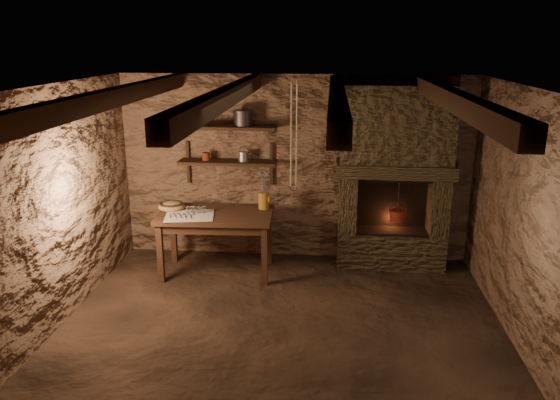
# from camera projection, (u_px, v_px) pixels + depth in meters

# --- Properties ---
(floor) EXTENTS (4.50, 4.50, 0.00)m
(floor) POSITION_uv_depth(u_px,v_px,m) (280.00, 329.00, 5.50)
(floor) COLOR black
(floor) RESTS_ON ground
(back_wall) EXTENTS (4.50, 0.04, 2.40)m
(back_wall) POSITION_uv_depth(u_px,v_px,m) (295.00, 168.00, 7.07)
(back_wall) COLOR brown
(back_wall) RESTS_ON floor
(front_wall) EXTENTS (4.50, 0.04, 2.40)m
(front_wall) POSITION_uv_depth(u_px,v_px,m) (250.00, 320.00, 3.25)
(front_wall) COLOR brown
(front_wall) RESTS_ON floor
(left_wall) EXTENTS (0.04, 4.00, 2.40)m
(left_wall) POSITION_uv_depth(u_px,v_px,m) (53.00, 210.00, 5.37)
(left_wall) COLOR brown
(left_wall) RESTS_ON floor
(right_wall) EXTENTS (0.04, 4.00, 2.40)m
(right_wall) POSITION_uv_depth(u_px,v_px,m) (526.00, 223.00, 4.96)
(right_wall) COLOR brown
(right_wall) RESTS_ON floor
(ceiling) EXTENTS (4.50, 4.00, 0.04)m
(ceiling) POSITION_uv_depth(u_px,v_px,m) (281.00, 87.00, 4.82)
(ceiling) COLOR black
(ceiling) RESTS_ON back_wall
(beam_far_left) EXTENTS (0.14, 3.95, 0.16)m
(beam_far_left) POSITION_uv_depth(u_px,v_px,m) (117.00, 96.00, 4.98)
(beam_far_left) COLOR black
(beam_far_left) RESTS_ON ceiling
(beam_mid_left) EXTENTS (0.14, 3.95, 0.16)m
(beam_mid_left) POSITION_uv_depth(u_px,v_px,m) (225.00, 97.00, 4.89)
(beam_mid_left) COLOR black
(beam_mid_left) RESTS_ON ceiling
(beam_mid_right) EXTENTS (0.14, 3.95, 0.16)m
(beam_mid_right) POSITION_uv_depth(u_px,v_px,m) (337.00, 98.00, 4.81)
(beam_mid_right) COLOR black
(beam_mid_right) RESTS_ON ceiling
(beam_far_right) EXTENTS (0.14, 3.95, 0.16)m
(beam_far_right) POSITION_uv_depth(u_px,v_px,m) (453.00, 99.00, 4.72)
(beam_far_right) COLOR black
(beam_far_right) RESTS_ON ceiling
(shelf_lower) EXTENTS (1.25, 0.30, 0.04)m
(shelf_lower) POSITION_uv_depth(u_px,v_px,m) (228.00, 162.00, 6.97)
(shelf_lower) COLOR black
(shelf_lower) RESTS_ON back_wall
(shelf_upper) EXTENTS (1.25, 0.30, 0.04)m
(shelf_upper) POSITION_uv_depth(u_px,v_px,m) (227.00, 127.00, 6.84)
(shelf_upper) COLOR black
(shelf_upper) RESTS_ON back_wall
(hearth) EXTENTS (1.43, 0.51, 2.30)m
(hearth) POSITION_uv_depth(u_px,v_px,m) (394.00, 173.00, 6.73)
(hearth) COLOR #382B1C
(hearth) RESTS_ON floor
(work_table) EXTENTS (1.41, 0.84, 0.79)m
(work_table) POSITION_uv_depth(u_px,v_px,m) (217.00, 240.00, 6.73)
(work_table) COLOR black
(work_table) RESTS_ON floor
(linen_cloth) EXTENTS (0.64, 0.55, 0.01)m
(linen_cloth) POSITION_uv_depth(u_px,v_px,m) (190.00, 216.00, 6.50)
(linen_cloth) COLOR beige
(linen_cloth) RESTS_ON work_table
(pewter_cutlery_row) EXTENTS (0.50, 0.26, 0.01)m
(pewter_cutlery_row) POSITION_uv_depth(u_px,v_px,m) (189.00, 215.00, 6.48)
(pewter_cutlery_row) COLOR gray
(pewter_cutlery_row) RESTS_ON linen_cloth
(drinking_glasses) EXTENTS (0.18, 0.05, 0.07)m
(drinking_glasses) POSITION_uv_depth(u_px,v_px,m) (193.00, 210.00, 6.59)
(drinking_glasses) COLOR white
(drinking_glasses) RESTS_ON linen_cloth
(stoneware_jug) EXTENTS (0.17, 0.17, 0.47)m
(stoneware_jug) POSITION_uv_depth(u_px,v_px,m) (264.00, 193.00, 6.72)
(stoneware_jug) COLOR #98661D
(stoneware_jug) RESTS_ON work_table
(wooden_bowl) EXTENTS (0.43, 0.43, 0.12)m
(wooden_bowl) POSITION_uv_depth(u_px,v_px,m) (172.00, 206.00, 6.73)
(wooden_bowl) COLOR #A66F48
(wooden_bowl) RESTS_ON work_table
(iron_stockpot) EXTENTS (0.28, 0.28, 0.17)m
(iron_stockpot) POSITION_uv_depth(u_px,v_px,m) (243.00, 119.00, 6.79)
(iron_stockpot) COLOR #2B2826
(iron_stockpot) RESTS_ON shelf_upper
(tin_pan) EXTENTS (0.31, 0.17, 0.29)m
(tin_pan) POSITION_uv_depth(u_px,v_px,m) (194.00, 113.00, 6.93)
(tin_pan) COLOR #A5A5A0
(tin_pan) RESTS_ON shelf_upper
(small_kettle) EXTENTS (0.22, 0.19, 0.19)m
(small_kettle) POSITION_uv_depth(u_px,v_px,m) (244.00, 156.00, 6.93)
(small_kettle) COLOR #A5A5A0
(small_kettle) RESTS_ON shelf_lower
(rusty_tin) EXTENTS (0.13, 0.13, 0.10)m
(rusty_tin) POSITION_uv_depth(u_px,v_px,m) (206.00, 156.00, 6.97)
(rusty_tin) COLOR #5C1E12
(rusty_tin) RESTS_ON shelf_lower
(red_pot) EXTENTS (0.23, 0.23, 0.54)m
(red_pot) POSITION_uv_depth(u_px,v_px,m) (397.00, 215.00, 6.83)
(red_pot) COLOR maroon
(red_pot) RESTS_ON hearth
(hanging_ropes) EXTENTS (0.08, 0.08, 1.20)m
(hanging_ropes) POSITION_uv_depth(u_px,v_px,m) (294.00, 135.00, 5.99)
(hanging_ropes) COLOR tan
(hanging_ropes) RESTS_ON ceiling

